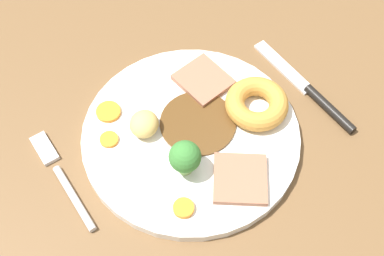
{
  "coord_description": "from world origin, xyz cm",
  "views": [
    {
      "loc": [
        -15.84,
        -28.64,
        58.9
      ],
      "look_at": [
        0.17,
        0.84,
        6.0
      ],
      "focal_mm": 47.82,
      "sensor_mm": 36.0,
      "label": 1
    }
  ],
  "objects_px": {
    "meat_slice_under": "(203,80)",
    "meat_slice_main": "(240,179)",
    "dinner_plate": "(192,135)",
    "carrot_coin_back": "(184,208)",
    "carrot_coin_side": "(109,139)",
    "broccoli_floret": "(185,157)",
    "knife": "(312,93)",
    "roast_potato_left": "(144,124)",
    "fork": "(62,177)",
    "carrot_coin_front": "(108,112)",
    "yorkshire_pudding": "(259,106)"
  },
  "relations": [
    {
      "from": "meat_slice_under",
      "to": "meat_slice_main",
      "type": "bearing_deg",
      "value": -102.59
    },
    {
      "from": "dinner_plate",
      "to": "carrot_coin_back",
      "type": "distance_m",
      "value": 0.1
    },
    {
      "from": "carrot_coin_back",
      "to": "carrot_coin_side",
      "type": "height_order",
      "value": "carrot_coin_back"
    },
    {
      "from": "meat_slice_main",
      "to": "carrot_coin_side",
      "type": "relative_size",
      "value": 2.82
    },
    {
      "from": "broccoli_floret",
      "to": "knife",
      "type": "bearing_deg",
      "value": 6.95
    },
    {
      "from": "meat_slice_under",
      "to": "roast_potato_left",
      "type": "xyz_separation_m",
      "value": [
        -0.1,
        -0.03,
        0.01
      ]
    },
    {
      "from": "carrot_coin_side",
      "to": "fork",
      "type": "relative_size",
      "value": 0.15
    },
    {
      "from": "roast_potato_left",
      "to": "carrot_coin_back",
      "type": "bearing_deg",
      "value": -93.73
    },
    {
      "from": "dinner_plate",
      "to": "carrot_coin_side",
      "type": "relative_size",
      "value": 11.89
    },
    {
      "from": "dinner_plate",
      "to": "knife",
      "type": "bearing_deg",
      "value": -5.42
    },
    {
      "from": "carrot_coin_side",
      "to": "carrot_coin_back",
      "type": "bearing_deg",
      "value": -73.12
    },
    {
      "from": "dinner_plate",
      "to": "carrot_coin_back",
      "type": "bearing_deg",
      "value": -123.79
    },
    {
      "from": "fork",
      "to": "knife",
      "type": "distance_m",
      "value": 0.34
    },
    {
      "from": "roast_potato_left",
      "to": "broccoli_floret",
      "type": "bearing_deg",
      "value": -75.92
    },
    {
      "from": "meat_slice_main",
      "to": "carrot_coin_back",
      "type": "height_order",
      "value": "meat_slice_main"
    },
    {
      "from": "broccoli_floret",
      "to": "fork",
      "type": "height_order",
      "value": "broccoli_floret"
    },
    {
      "from": "dinner_plate",
      "to": "carrot_coin_front",
      "type": "bearing_deg",
      "value": 136.06
    },
    {
      "from": "meat_slice_under",
      "to": "carrot_coin_back",
      "type": "distance_m",
      "value": 0.18
    },
    {
      "from": "carrot_coin_back",
      "to": "broccoli_floret",
      "type": "relative_size",
      "value": 0.5
    },
    {
      "from": "meat_slice_under",
      "to": "knife",
      "type": "xyz_separation_m",
      "value": [
        0.12,
        -0.08,
        -0.01
      ]
    },
    {
      "from": "yorkshire_pudding",
      "to": "knife",
      "type": "height_order",
      "value": "yorkshire_pudding"
    },
    {
      "from": "dinner_plate",
      "to": "carrot_coin_back",
      "type": "height_order",
      "value": "carrot_coin_back"
    },
    {
      "from": "fork",
      "to": "roast_potato_left",
      "type": "bearing_deg",
      "value": -91.96
    },
    {
      "from": "carrot_coin_front",
      "to": "carrot_coin_back",
      "type": "xyz_separation_m",
      "value": [
        0.02,
        -0.16,
        0.0
      ]
    },
    {
      "from": "carrot_coin_back",
      "to": "knife",
      "type": "relative_size",
      "value": 0.13
    },
    {
      "from": "roast_potato_left",
      "to": "carrot_coin_side",
      "type": "relative_size",
      "value": 1.69
    },
    {
      "from": "yorkshire_pudding",
      "to": "meat_slice_main",
      "type": "bearing_deg",
      "value": -134.23
    },
    {
      "from": "dinner_plate",
      "to": "meat_slice_under",
      "type": "bearing_deg",
      "value": 50.82
    },
    {
      "from": "dinner_plate",
      "to": "meat_slice_under",
      "type": "height_order",
      "value": "meat_slice_under"
    },
    {
      "from": "dinner_plate",
      "to": "yorkshire_pudding",
      "type": "bearing_deg",
      "value": -8.29
    },
    {
      "from": "dinner_plate",
      "to": "roast_potato_left",
      "type": "height_order",
      "value": "roast_potato_left"
    },
    {
      "from": "dinner_plate",
      "to": "carrot_coin_side",
      "type": "height_order",
      "value": "carrot_coin_side"
    },
    {
      "from": "carrot_coin_back",
      "to": "broccoli_floret",
      "type": "height_order",
      "value": "broccoli_floret"
    },
    {
      "from": "roast_potato_left",
      "to": "carrot_coin_front",
      "type": "xyz_separation_m",
      "value": [
        -0.03,
        0.05,
        -0.01
      ]
    },
    {
      "from": "broccoli_floret",
      "to": "meat_slice_under",
      "type": "bearing_deg",
      "value": 51.5
    },
    {
      "from": "meat_slice_under",
      "to": "fork",
      "type": "height_order",
      "value": "meat_slice_under"
    },
    {
      "from": "meat_slice_under",
      "to": "yorkshire_pudding",
      "type": "bearing_deg",
      "value": -63.34
    },
    {
      "from": "yorkshire_pudding",
      "to": "fork",
      "type": "xyz_separation_m",
      "value": [
        -0.25,
        0.04,
        -0.02
      ]
    },
    {
      "from": "knife",
      "to": "broccoli_floret",
      "type": "bearing_deg",
      "value": 89.36
    },
    {
      "from": "roast_potato_left",
      "to": "knife",
      "type": "height_order",
      "value": "roast_potato_left"
    },
    {
      "from": "roast_potato_left",
      "to": "broccoli_floret",
      "type": "height_order",
      "value": "broccoli_floret"
    },
    {
      "from": "meat_slice_main",
      "to": "knife",
      "type": "relative_size",
      "value": 0.35
    },
    {
      "from": "meat_slice_under",
      "to": "knife",
      "type": "height_order",
      "value": "meat_slice_under"
    },
    {
      "from": "dinner_plate",
      "to": "yorkshire_pudding",
      "type": "xyz_separation_m",
      "value": [
        0.09,
        -0.01,
        0.02
      ]
    },
    {
      "from": "carrot_coin_front",
      "to": "meat_slice_under",
      "type": "bearing_deg",
      "value": -6.3
    },
    {
      "from": "carrot_coin_front",
      "to": "meat_slice_main",
      "type": "bearing_deg",
      "value": -59.04
    },
    {
      "from": "carrot_coin_front",
      "to": "dinner_plate",
      "type": "bearing_deg",
      "value": -43.94
    },
    {
      "from": "yorkshire_pudding",
      "to": "broccoli_floret",
      "type": "bearing_deg",
      "value": -166.66
    },
    {
      "from": "meat_slice_main",
      "to": "fork",
      "type": "distance_m",
      "value": 0.21
    },
    {
      "from": "knife",
      "to": "meat_slice_under",
      "type": "bearing_deg",
      "value": 49.67
    }
  ]
}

